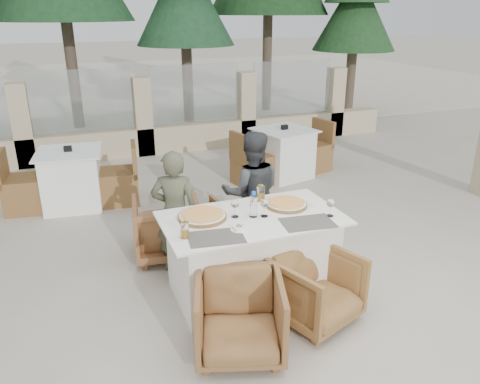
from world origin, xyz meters
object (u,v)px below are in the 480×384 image
object	(u,v)px
diner_right	(252,193)
bg_table_b	(284,153)
beer_glass_left	(185,230)
armchair_far_right	(245,221)
armchair_near_right	(315,288)
water_bottle	(254,204)
wine_glass_corner	(330,207)
beer_glass_right	(261,193)
wine_glass_centre	(235,207)
dining_table	(252,255)
armchair_near_left	(240,317)
bg_table_a	(72,179)
pizza_right	(287,204)
wine_glass_near	(264,207)
armchair_far_left	(167,227)
pizza_left	(202,215)
diner_left	(175,212)
olive_dish	(239,227)

from	to	relation	value
diner_right	bg_table_b	world-z (taller)	diner_right
beer_glass_left	armchair_far_right	xyz separation A→B (m)	(0.96, 1.08, -0.55)
armchair_near_right	bg_table_b	world-z (taller)	bg_table_b
water_bottle	bg_table_b	world-z (taller)	water_bottle
wine_glass_corner	armchair_near_right	world-z (taller)	wine_glass_corner
beer_glass_right	armchair_near_right	size ratio (longest dim) A/B	0.24
bg_table_b	wine_glass_centre	bearing A→B (deg)	-136.76
dining_table	bg_table_b	world-z (taller)	same
wine_glass_centre	armchair_near_left	xyz separation A→B (m)	(-0.26, -0.78, -0.55)
dining_table	bg_table_a	xyz separation A→B (m)	(-1.43, 2.79, 0.00)
armchair_near_right	pizza_right	bearing A→B (deg)	65.18
beer_glass_left	armchair_near_right	distance (m)	1.21
wine_glass_near	beer_glass_left	world-z (taller)	wine_glass_near
dining_table	bg_table_a	bearing A→B (deg)	117.10
beer_glass_right	armchair_far_left	distance (m)	1.17
wine_glass_near	armchair_near_right	size ratio (longest dim) A/B	0.28
pizza_left	bg_table_b	distance (m)	3.49
armchair_near_left	diner_right	world-z (taller)	diner_right
water_bottle	armchair_near_left	world-z (taller)	water_bottle
dining_table	bg_table_a	world-z (taller)	same
diner_left	diner_right	size ratio (longest dim) A/B	0.94
pizza_right	olive_dish	xyz separation A→B (m)	(-0.59, -0.31, -0.00)
pizza_right	bg_table_a	distance (m)	3.27
wine_glass_near	beer_glass_right	world-z (taller)	wine_glass_near
dining_table	armchair_far_right	bearing A→B (deg)	71.94
pizza_left	pizza_right	xyz separation A→B (m)	(0.81, -0.03, -0.00)
wine_glass_near	bg_table_a	world-z (taller)	wine_glass_near
dining_table	diner_right	world-z (taller)	diner_right
olive_dish	armchair_near_left	size ratio (longest dim) A/B	0.16
armchair_near_right	diner_left	size ratio (longest dim) A/B	0.52
armchair_far_left	bg_table_b	world-z (taller)	bg_table_b
pizza_right	armchair_far_right	size ratio (longest dim) A/B	0.61
wine_glass_centre	diner_right	size ratio (longest dim) A/B	0.14
wine_glass_centre	beer_glass_right	world-z (taller)	wine_glass_centre
pizza_right	beer_glass_right	xyz separation A→B (m)	(-0.17, 0.21, 0.05)
armchair_far_left	wine_glass_centre	bearing A→B (deg)	122.70
dining_table	armchair_far_left	bearing A→B (deg)	119.46
pizza_right	bg_table_a	bearing A→B (deg)	124.18
armchair_far_right	bg_table_a	size ratio (longest dim) A/B	0.39
pizza_right	armchair_far_right	xyz separation A→B (m)	(-0.10, 0.80, -0.51)
armchair_far_left	diner_right	bearing A→B (deg)	174.40
water_bottle	diner_right	size ratio (longest dim) A/B	0.18
olive_dish	wine_glass_centre	bearing A→B (deg)	77.13
wine_glass_corner	olive_dish	xyz separation A→B (m)	(-0.85, 0.04, -0.07)
wine_glass_corner	diner_left	size ratio (longest dim) A/B	0.15
wine_glass_near	wine_glass_corner	world-z (taller)	same
beer_glass_left	olive_dish	bearing A→B (deg)	-3.12
dining_table	wine_glass_corner	bearing A→B (deg)	-19.69
pizza_right	armchair_far_left	bearing A→B (deg)	137.08
water_bottle	diner_right	xyz separation A→B (m)	(0.31, 0.77, -0.22)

